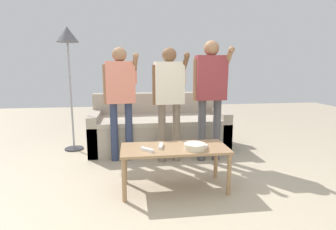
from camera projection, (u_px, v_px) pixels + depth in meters
ground_plane at (167, 187)px, 2.92m from camera, size 12.00×12.00×0.00m
couch at (159, 129)px, 4.30m from camera, size 2.04×0.92×0.83m
coffee_table at (175, 153)px, 2.81m from camera, size 1.09×0.49×0.45m
snack_bowl at (195, 146)px, 2.72m from camera, size 0.21×0.21×0.06m
game_remote_nunchuk at (191, 147)px, 2.73m from camera, size 0.06×0.09×0.05m
floor_lamp at (68, 45)px, 3.95m from camera, size 0.32×0.32×1.82m
player_left at (120, 91)px, 3.59m from camera, size 0.46×0.31×1.50m
player_center at (169, 91)px, 3.54m from camera, size 0.45×0.30×1.49m
player_right at (211, 87)px, 3.58m from camera, size 0.47×0.35×1.58m
game_remote_wand_near at (147, 150)px, 2.67m from camera, size 0.13×0.13×0.03m
game_remote_wand_far at (161, 146)px, 2.79m from camera, size 0.06×0.16×0.03m
game_remote_wand_spare at (204, 147)px, 2.74m from camera, size 0.12×0.15×0.03m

